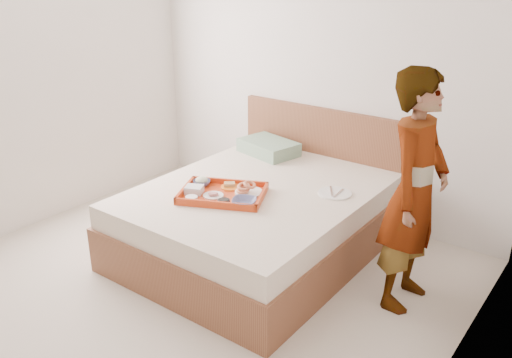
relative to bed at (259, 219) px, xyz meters
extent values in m
cube|color=#BEB3A0|center=(-0.10, -1.00, -0.27)|extent=(3.50, 4.00, 0.01)
cube|color=silver|center=(-0.10, 1.00, 1.04)|extent=(3.50, 0.01, 2.60)
cube|color=silver|center=(1.65, -1.00, 1.04)|extent=(0.01, 4.00, 2.60)
cube|color=brown|center=(0.00, 0.00, 0.00)|extent=(1.65, 2.00, 0.53)
cube|color=brown|center=(0.00, 0.97, 0.21)|extent=(1.65, 0.06, 0.95)
cube|color=#88AD90|center=(-0.40, 0.69, 0.32)|extent=(0.56, 0.44, 0.12)
cube|color=#C24011|center=(-0.12, -0.28, 0.29)|extent=(0.73, 0.65, 0.05)
cylinder|color=white|center=(0.02, -0.15, 0.29)|extent=(0.28, 0.28, 0.01)
imported|color=#191A4D|center=(0.12, -0.33, 0.30)|extent=(0.23, 0.23, 0.04)
cylinder|color=black|center=(0.00, -0.41, 0.30)|extent=(0.12, 0.12, 0.03)
cylinder|color=white|center=(-0.15, -0.35, 0.29)|extent=(0.20, 0.20, 0.01)
cylinder|color=orange|center=(-0.15, -0.15, 0.29)|extent=(0.20, 0.20, 0.01)
imported|color=#191A4D|center=(-0.36, -0.24, 0.30)|extent=(0.18, 0.18, 0.04)
cube|color=silver|center=(-0.30, -0.39, 0.31)|extent=(0.16, 0.15, 0.05)
cylinder|color=white|center=(-0.23, -0.50, 0.30)|extent=(0.12, 0.12, 0.03)
cylinder|color=white|center=(0.52, 0.25, 0.27)|extent=(0.31, 0.31, 0.01)
imported|color=white|center=(1.18, 0.05, 0.52)|extent=(0.38, 0.57, 1.57)
camera|label=1|loc=(2.23, -3.02, 1.86)|focal=37.64mm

